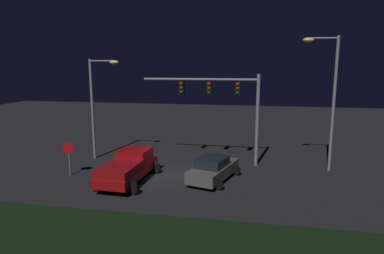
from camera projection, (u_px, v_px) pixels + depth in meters
The scene contains 8 objects.
ground_plane at pixel (168, 175), 22.26m from camera, with size 80.00×80.00×0.00m, color black.
grass_median at pixel (113, 243), 13.68m from camera, with size 23.97×5.60×0.10m, color black.
pickup_truck at pixel (129, 165), 21.03m from camera, with size 3.02×5.48×1.80m.
car_sedan at pixel (213, 169), 21.20m from camera, with size 3.24×4.73×1.51m.
traffic_signal_gantry at pixel (223, 97), 24.00m from camera, with size 8.32×0.56×6.50m.
street_lamp_left at pixel (98, 97), 25.43m from camera, with size 2.35×0.44×7.55m.
street_lamp_right at pixel (328, 89), 22.36m from camera, with size 2.29×0.44×8.96m.
stop_sign at pixel (69, 152), 21.97m from camera, with size 0.76×0.08×2.23m.
Camera 1 is at (5.47, -20.67, 7.13)m, focal length 31.87 mm.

